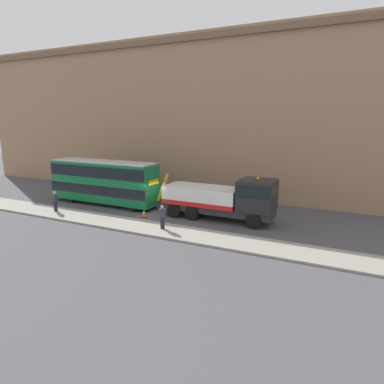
{
  "coord_description": "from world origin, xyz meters",
  "views": [
    {
      "loc": [
        14.47,
        -23.61,
        7.82
      ],
      "look_at": [
        2.97,
        0.27,
        2.0
      ],
      "focal_mm": 31.09,
      "sensor_mm": 36.0,
      "label": 1
    }
  ],
  "objects_px": {
    "recovery_tow_truck": "(223,198)",
    "pedestrian_onlooker": "(55,202)",
    "pedestrian_bystander": "(162,217)",
    "traffic_cone_near_bus": "(144,213)",
    "double_decker_bus": "(104,180)"
  },
  "relations": [
    {
      "from": "recovery_tow_truck",
      "to": "double_decker_bus",
      "type": "xyz_separation_m",
      "value": [
        -11.85,
        0.0,
        0.47
      ]
    },
    {
      "from": "pedestrian_bystander",
      "to": "traffic_cone_near_bus",
      "type": "bearing_deg",
      "value": 22.32
    },
    {
      "from": "double_decker_bus",
      "to": "traffic_cone_near_bus",
      "type": "distance_m",
      "value": 6.53
    },
    {
      "from": "recovery_tow_truck",
      "to": "traffic_cone_near_bus",
      "type": "relative_size",
      "value": 14.1
    },
    {
      "from": "pedestrian_onlooker",
      "to": "pedestrian_bystander",
      "type": "xyz_separation_m",
      "value": [
        10.6,
        -0.07,
        0.0
      ]
    },
    {
      "from": "pedestrian_onlooker",
      "to": "recovery_tow_truck",
      "type": "bearing_deg",
      "value": -11.02
    },
    {
      "from": "pedestrian_onlooker",
      "to": "traffic_cone_near_bus",
      "type": "distance_m",
      "value": 7.87
    },
    {
      "from": "recovery_tow_truck",
      "to": "pedestrian_bystander",
      "type": "bearing_deg",
      "value": -123.48
    },
    {
      "from": "pedestrian_bystander",
      "to": "traffic_cone_near_bus",
      "type": "height_order",
      "value": "pedestrian_bystander"
    },
    {
      "from": "recovery_tow_truck",
      "to": "pedestrian_onlooker",
      "type": "distance_m",
      "value": 14.22
    },
    {
      "from": "pedestrian_onlooker",
      "to": "traffic_cone_near_bus",
      "type": "xyz_separation_m",
      "value": [
        7.55,
        2.11,
        -0.64
      ]
    },
    {
      "from": "recovery_tow_truck",
      "to": "pedestrian_onlooker",
      "type": "relative_size",
      "value": 5.94
    },
    {
      "from": "recovery_tow_truck",
      "to": "double_decker_bus",
      "type": "bearing_deg",
      "value": -179.54
    },
    {
      "from": "recovery_tow_truck",
      "to": "pedestrian_bystander",
      "type": "distance_m",
      "value": 5.31
    },
    {
      "from": "pedestrian_bystander",
      "to": "traffic_cone_near_bus",
      "type": "xyz_separation_m",
      "value": [
        -3.05,
        2.19,
        -0.64
      ]
    }
  ]
}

